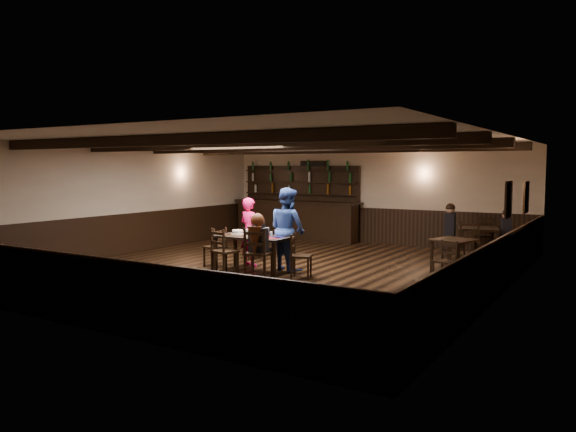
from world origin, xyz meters
The scene contains 25 objects.
ground centered at (0.00, 0.00, 0.00)m, with size 10.00×10.00×0.00m, color black.
room_shell centered at (0.01, 0.04, 1.75)m, with size 9.02×10.02×2.71m.
dining_table centered at (-0.30, -0.46, 0.67)m, with size 1.58×0.81×0.75m.
chair_near_left centered at (-0.65, -1.06, 0.55)m, with size 0.52×0.51×0.94m.
chair_near_right centered at (0.24, -1.12, 0.59)m, with size 0.55×0.53×1.01m.
chair_end_left centered at (-1.31, -0.38, 0.50)m, with size 0.44×0.46×0.86m.
chair_end_right centered at (0.80, -0.53, 0.51)m, with size 0.50×0.52×0.87m.
chair_far_pushed centered at (-1.17, 0.86, 0.55)m, with size 0.58×0.57×0.95m.
woman_pink centered at (-0.81, 0.12, 0.75)m, with size 0.55×0.36×1.50m, color #FF1769.
man_blue centered at (0.20, 0.06, 0.87)m, with size 0.85×0.66×1.74m, color navy.
seated_person centered at (0.22, -1.05, 0.84)m, with size 0.35×0.52×0.84m.
cake centered at (-0.76, -0.38, 0.79)m, with size 0.28×0.28×0.09m.
plate_stack_a centered at (-0.36, -0.56, 0.82)m, with size 0.15×0.15×0.14m, color white.
plate_stack_b centered at (-0.05, -0.39, 0.84)m, with size 0.15×0.15×0.18m, color white.
tea_light centered at (-0.25, -0.32, 0.78)m, with size 0.05×0.05×0.06m.
salt_shaker centered at (0.07, -0.52, 0.80)m, with size 0.04×0.04×0.10m, color silver.
pepper_shaker centered at (0.14, -0.53, 0.80)m, with size 0.04×0.04×0.10m, color #A5A8AD.
drink_glass centered at (0.04, -0.31, 0.80)m, with size 0.06×0.06×0.10m, color silver.
menu_red centered at (0.21, -0.54, 0.75)m, with size 0.31×0.22×0.00m, color maroon.
menu_blue centered at (0.25, -0.40, 0.75)m, with size 0.30×0.21×0.00m, color #0D0E43.
bar_counter centered at (-2.31, 4.72, 0.73)m, with size 4.11×0.70×2.20m.
back_table_a centered at (3.35, 1.20, 0.64)m, with size 0.90×0.90×0.75m.
back_table_b centered at (3.25, 3.64, 0.66)m, with size 1.11×1.11×0.75m.
bg_patron_left centered at (2.52, 3.91, 0.87)m, with size 0.30×0.42×0.81m.
bg_patron_right centered at (3.85, 3.81, 0.83)m, with size 0.31×0.40×0.73m.
Camera 1 is at (6.30, -9.84, 2.16)m, focal length 35.00 mm.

